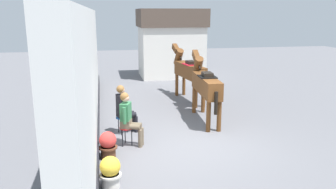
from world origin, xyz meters
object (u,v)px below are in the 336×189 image
at_px(flower_planter_near, 110,172).
at_px(saddled_horse_near, 205,84).
at_px(seated_visitor_far, 124,106).
at_px(flower_planter_middle, 108,144).
at_px(saddled_horse_far, 188,71).
at_px(seated_visitor_near, 128,116).

bearing_deg(flower_planter_near, saddled_horse_near, 51.09).
height_order(seated_visitor_far, flower_planter_middle, seated_visitor_far).
bearing_deg(seated_visitor_far, flower_planter_near, -98.95).
xyz_separation_m(saddled_horse_far, flower_planter_middle, (-3.17, -4.89, -0.82)).
distance_m(saddled_horse_near, saddled_horse_far, 2.54).
distance_m(seated_visitor_near, saddled_horse_far, 4.98).
relative_size(saddled_horse_near, flower_planter_near, 4.69).
relative_size(seated_visitor_far, flower_planter_near, 2.17).
bearing_deg(flower_planter_middle, seated_visitor_near, 51.77).
xyz_separation_m(seated_visitor_near, seated_visitor_far, (-0.05, 0.94, 0.00)).
distance_m(seated_visitor_near, flower_planter_near, 2.21).
xyz_separation_m(flower_planter_near, flower_planter_middle, (-0.01, 1.41, 0.00)).
height_order(saddled_horse_far, flower_planter_middle, saddled_horse_far).
height_order(saddled_horse_near, saddled_horse_far, same).
distance_m(saddled_horse_near, flower_planter_middle, 3.95).
bearing_deg(seated_visitor_far, saddled_horse_near, 15.95).
relative_size(seated_visitor_near, seated_visitor_far, 1.00).
distance_m(saddled_horse_far, flower_planter_near, 7.10).
bearing_deg(saddled_horse_far, seated_visitor_far, -129.40).
distance_m(seated_visitor_far, flower_planter_middle, 1.75).
xyz_separation_m(seated_visitor_near, flower_planter_middle, (-0.54, -0.68, -0.44)).
height_order(seated_visitor_far, saddled_horse_far, saddled_horse_far).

